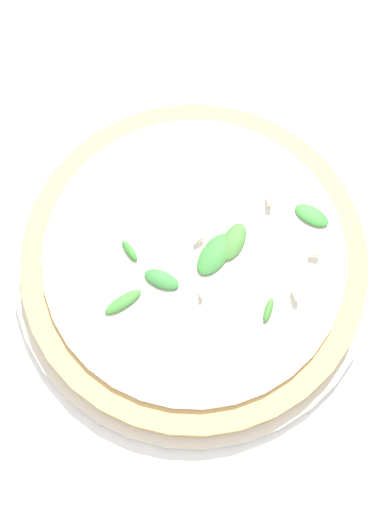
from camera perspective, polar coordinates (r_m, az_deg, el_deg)
The scene contains 2 objects.
ground_plane at distance 0.70m, azimuth -0.48°, elevation -2.64°, with size 6.00×6.00×0.00m, color white.
pizza_arugula_main at distance 0.69m, azimuth 0.01°, elevation -0.35°, with size 0.35×0.35×0.05m.
Camera 1 is at (0.18, 0.07, 0.67)m, focal length 50.00 mm.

